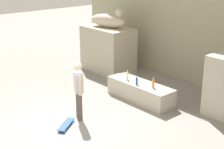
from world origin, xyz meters
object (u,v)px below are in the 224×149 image
skateboard (66,124)px  bottle_clear (127,76)px  bottle_orange (153,84)px  skater (79,88)px  statue_reclining_left (109,20)px  bottle_blue (137,81)px

skateboard → bottle_clear: size_ratio=2.43×
bottle_orange → skater: bearing=-107.9°
statue_reclining_left → bottle_clear: statue_reclining_left is taller
statue_reclining_left → skateboard: bearing=-67.0°
skateboard → bottle_clear: (-0.48, 2.76, 0.65)m
bottle_orange → bottle_blue: size_ratio=1.12×
bottle_orange → bottle_blue: bearing=-160.2°
bottle_clear → bottle_blue: bearing=-10.0°
bottle_orange → bottle_clear: bearing=-174.6°
skater → bottle_blue: 2.11m
statue_reclining_left → bottle_blue: statue_reclining_left is taller
skateboard → bottle_clear: bearing=155.1°
skater → skateboard: size_ratio=2.17×
bottle_clear → skateboard: bearing=-80.0°
skater → bottle_clear: bearing=121.7°
statue_reclining_left → skater: 4.57m
statue_reclining_left → bottle_blue: size_ratio=5.96×
skateboard → statue_reclining_left: bearing=-178.9°
bottle_clear → skater: bearing=-81.9°
statue_reclining_left → bottle_orange: statue_reclining_left is taller
skateboard → bottle_blue: (0.04, 2.66, 0.63)m
statue_reclining_left → bottle_orange: bearing=-31.7°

